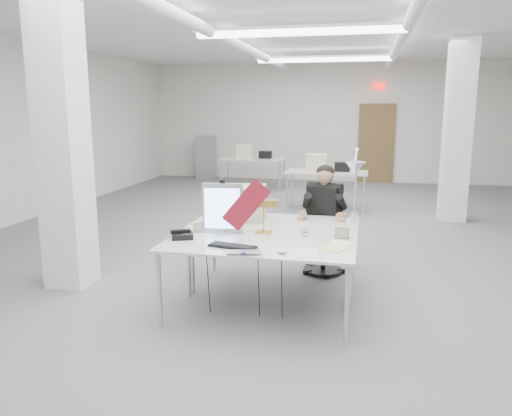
{
  "coord_description": "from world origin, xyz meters",
  "views": [
    {
      "loc": [
        0.95,
        -6.9,
        2.0
      ],
      "look_at": [
        -0.13,
        -2.0,
        0.99
      ],
      "focal_mm": 35.0,
      "sensor_mm": 36.0,
      "label": 1
    }
  ],
  "objects_px": {
    "monitor": "(223,208)",
    "desk_phone": "(182,236)",
    "architect_lamp": "(355,185)",
    "seated_person": "(324,202)",
    "laptop": "(244,254)",
    "bankers_lamp": "(264,215)",
    "office_chair": "(324,229)",
    "beige_monitor": "(247,203)",
    "desk_main": "(258,245)"
  },
  "relations": [
    {
      "from": "office_chair",
      "to": "beige_monitor",
      "type": "height_order",
      "value": "beige_monitor"
    },
    {
      "from": "laptop",
      "to": "seated_person",
      "type": "bearing_deg",
      "value": 62.24
    },
    {
      "from": "office_chair",
      "to": "bankers_lamp",
      "type": "distance_m",
      "value": 1.29
    },
    {
      "from": "desk_main",
      "to": "seated_person",
      "type": "height_order",
      "value": "seated_person"
    },
    {
      "from": "seated_person",
      "to": "desk_phone",
      "type": "relative_size",
      "value": 4.19
    },
    {
      "from": "laptop",
      "to": "desk_main",
      "type": "bearing_deg",
      "value": 72.33
    },
    {
      "from": "architect_lamp",
      "to": "seated_person",
      "type": "bearing_deg",
      "value": 119.38
    },
    {
      "from": "desk_phone",
      "to": "architect_lamp",
      "type": "xyz_separation_m",
      "value": [
        1.61,
        0.75,
        0.44
      ]
    },
    {
      "from": "monitor",
      "to": "bankers_lamp",
      "type": "xyz_separation_m",
      "value": [
        0.41,
        0.08,
        -0.07
      ]
    },
    {
      "from": "seated_person",
      "to": "laptop",
      "type": "height_order",
      "value": "seated_person"
    },
    {
      "from": "laptop",
      "to": "beige_monitor",
      "type": "xyz_separation_m",
      "value": [
        -0.3,
        1.37,
        0.18
      ]
    },
    {
      "from": "desk_main",
      "to": "architect_lamp",
      "type": "relative_size",
      "value": 1.93
    },
    {
      "from": "office_chair",
      "to": "desk_phone",
      "type": "height_order",
      "value": "office_chair"
    },
    {
      "from": "desk_main",
      "to": "desk_phone",
      "type": "relative_size",
      "value": 8.88
    },
    {
      "from": "office_chair",
      "to": "seated_person",
      "type": "relative_size",
      "value": 1.31
    },
    {
      "from": "bankers_lamp",
      "to": "desk_phone",
      "type": "xyz_separation_m",
      "value": [
        -0.72,
        -0.38,
        -0.16
      ]
    },
    {
      "from": "desk_main",
      "to": "laptop",
      "type": "distance_m",
      "value": 0.41
    },
    {
      "from": "seated_person",
      "to": "bankers_lamp",
      "type": "height_order",
      "value": "seated_person"
    },
    {
      "from": "monitor",
      "to": "laptop",
      "type": "height_order",
      "value": "monitor"
    },
    {
      "from": "monitor",
      "to": "desk_main",
      "type": "bearing_deg",
      "value": -42.61
    },
    {
      "from": "monitor",
      "to": "bankers_lamp",
      "type": "bearing_deg",
      "value": 4.59
    },
    {
      "from": "office_chair",
      "to": "seated_person",
      "type": "xyz_separation_m",
      "value": [
        0.0,
        -0.05,
        0.34
      ]
    },
    {
      "from": "office_chair",
      "to": "monitor",
      "type": "distance_m",
      "value": 1.58
    },
    {
      "from": "monitor",
      "to": "architect_lamp",
      "type": "relative_size",
      "value": 0.54
    },
    {
      "from": "beige_monitor",
      "to": "office_chair",
      "type": "bearing_deg",
      "value": 28.39
    },
    {
      "from": "desk_main",
      "to": "monitor",
      "type": "xyz_separation_m",
      "value": [
        -0.44,
        0.32,
        0.27
      ]
    },
    {
      "from": "seated_person",
      "to": "monitor",
      "type": "xyz_separation_m",
      "value": [
        -0.93,
        -1.15,
        0.11
      ]
    },
    {
      "from": "laptop",
      "to": "desk_phone",
      "type": "distance_m",
      "value": 0.84
    },
    {
      "from": "office_chair",
      "to": "monitor",
      "type": "bearing_deg",
      "value": -109.68
    },
    {
      "from": "seated_person",
      "to": "bankers_lamp",
      "type": "bearing_deg",
      "value": -97.92
    },
    {
      "from": "seated_person",
      "to": "laptop",
      "type": "relative_size",
      "value": 2.78
    },
    {
      "from": "laptop",
      "to": "office_chair",
      "type": "bearing_deg",
      "value": 62.63
    },
    {
      "from": "beige_monitor",
      "to": "architect_lamp",
      "type": "distance_m",
      "value": 1.24
    },
    {
      "from": "monitor",
      "to": "architect_lamp",
      "type": "bearing_deg",
      "value": 12.7
    },
    {
      "from": "bankers_lamp",
      "to": "architect_lamp",
      "type": "bearing_deg",
      "value": 14.78
    },
    {
      "from": "laptop",
      "to": "beige_monitor",
      "type": "relative_size",
      "value": 0.75
    },
    {
      "from": "beige_monitor",
      "to": "laptop",
      "type": "bearing_deg",
      "value": -83.36
    },
    {
      "from": "bankers_lamp",
      "to": "architect_lamp",
      "type": "distance_m",
      "value": 1.0
    },
    {
      "from": "office_chair",
      "to": "seated_person",
      "type": "bearing_deg",
      "value": -71.98
    },
    {
      "from": "desk_main",
      "to": "beige_monitor",
      "type": "height_order",
      "value": "beige_monitor"
    },
    {
      "from": "architect_lamp",
      "to": "laptop",
      "type": "bearing_deg",
      "value": -124.96
    },
    {
      "from": "monitor",
      "to": "desk_phone",
      "type": "xyz_separation_m",
      "value": [
        -0.32,
        -0.31,
        -0.23
      ]
    },
    {
      "from": "monitor",
      "to": "desk_phone",
      "type": "distance_m",
      "value": 0.5
    },
    {
      "from": "bankers_lamp",
      "to": "beige_monitor",
      "type": "bearing_deg",
      "value": 111.49
    },
    {
      "from": "laptop",
      "to": "bankers_lamp",
      "type": "bearing_deg",
      "value": 77.44
    },
    {
      "from": "architect_lamp",
      "to": "desk_phone",
      "type": "bearing_deg",
      "value": -152.88
    },
    {
      "from": "laptop",
      "to": "desk_phone",
      "type": "xyz_separation_m",
      "value": [
        -0.72,
        0.43,
        0.01
      ]
    },
    {
      "from": "desk_main",
      "to": "architect_lamp",
      "type": "bearing_deg",
      "value": 41.99
    },
    {
      "from": "office_chair",
      "to": "desk_phone",
      "type": "bearing_deg",
      "value": -111.62
    },
    {
      "from": "bankers_lamp",
      "to": "office_chair",
      "type": "bearing_deg",
      "value": 57.43
    }
  ]
}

